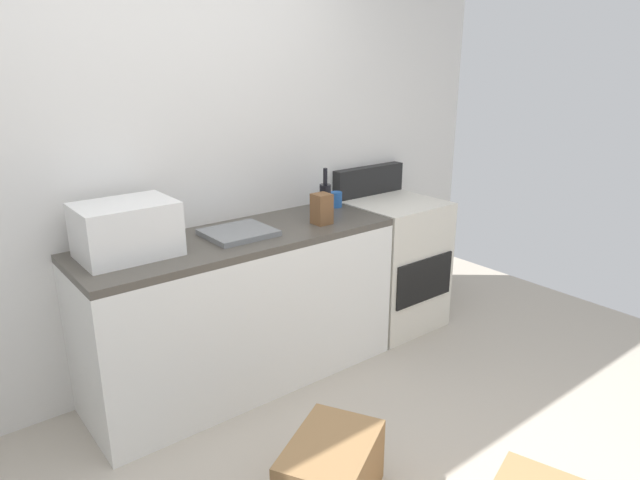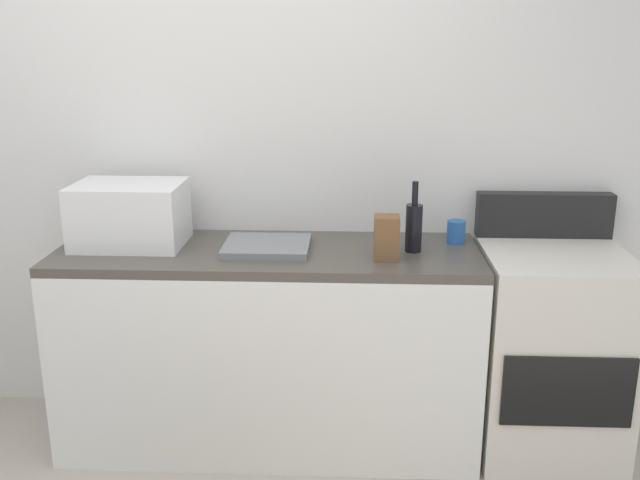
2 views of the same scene
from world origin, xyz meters
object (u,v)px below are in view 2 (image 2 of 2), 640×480
object	(u,v)px
stove_oven	(548,348)
microwave	(130,214)
wine_bottle	(414,226)
coffee_mug	(456,232)
knife_block	(387,238)

from	to	relation	value
stove_oven	microwave	size ratio (longest dim) A/B	2.39
stove_oven	wine_bottle	world-z (taller)	wine_bottle
microwave	wine_bottle	bearing A→B (deg)	-2.10
wine_bottle	microwave	bearing A→B (deg)	177.90
microwave	coffee_mug	xyz separation A→B (m)	(1.41, 0.09, -0.09)
microwave	wine_bottle	xyz separation A→B (m)	(1.21, -0.04, -0.03)
wine_bottle	stove_oven	bearing A→B (deg)	0.14
wine_bottle	coffee_mug	xyz separation A→B (m)	(0.20, 0.13, -0.06)
microwave	wine_bottle	distance (m)	1.22
wine_bottle	knife_block	bearing A→B (deg)	-136.14
stove_oven	wine_bottle	size ratio (longest dim) A/B	3.67
microwave	knife_block	size ratio (longest dim) A/B	2.56
microwave	knife_block	world-z (taller)	microwave
microwave	coffee_mug	size ratio (longest dim) A/B	4.60
stove_oven	knife_block	distance (m)	0.90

